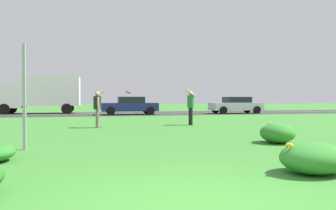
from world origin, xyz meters
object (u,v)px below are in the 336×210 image
(sign_post_near_path, at_px, (24,97))
(car_silver_leftmost, at_px, (236,105))
(car_navy_center_left, at_px, (130,106))
(person_thrower_dark_shirt, at_px, (97,106))
(frisbee_red, at_px, (128,92))
(box_truck_white, at_px, (41,93))
(person_catcher_green_shirt, at_px, (191,105))

(sign_post_near_path, xyz_separation_m, car_silver_leftmost, (13.71, 16.66, -0.60))
(sign_post_near_path, bearing_deg, car_silver_leftmost, 50.56)
(car_navy_center_left, bearing_deg, sign_post_near_path, -104.76)
(person_thrower_dark_shirt, height_order, frisbee_red, person_thrower_dark_shirt)
(car_silver_leftmost, distance_m, box_truck_white, 16.99)
(person_catcher_green_shirt, distance_m, car_silver_leftmost, 12.97)
(person_catcher_green_shirt, height_order, frisbee_red, person_catcher_green_shirt)
(person_thrower_dark_shirt, xyz_separation_m, frisbee_red, (1.35, -0.04, 0.61))
(person_thrower_dark_shirt, bearing_deg, car_navy_center_left, 76.76)
(sign_post_near_path, height_order, frisbee_red, sign_post_near_path)
(frisbee_red, distance_m, box_truck_white, 15.62)
(box_truck_white, bearing_deg, frisbee_red, -67.16)
(frisbee_red, bearing_deg, person_catcher_green_shirt, 7.97)
(car_navy_center_left, relative_size, box_truck_white, 0.67)
(person_catcher_green_shirt, distance_m, frisbee_red, 3.17)
(person_thrower_dark_shirt, distance_m, car_navy_center_left, 11.30)
(person_catcher_green_shirt, bearing_deg, frisbee_red, -172.03)
(person_catcher_green_shirt, relative_size, frisbee_red, 7.25)
(person_thrower_dark_shirt, height_order, box_truck_white, box_truck_white)
(car_silver_leftmost, bearing_deg, frisbee_red, -133.72)
(person_catcher_green_shirt, xyz_separation_m, frisbee_red, (-3.09, -0.43, 0.57))
(frisbee_red, xyz_separation_m, car_navy_center_left, (1.24, 11.04, -0.83))
(person_thrower_dark_shirt, relative_size, car_navy_center_left, 0.38)
(car_silver_leftmost, bearing_deg, sign_post_near_path, -129.44)
(person_thrower_dark_shirt, relative_size, box_truck_white, 0.25)
(car_navy_center_left, distance_m, box_truck_white, 8.10)
(sign_post_near_path, relative_size, car_silver_leftmost, 0.59)
(sign_post_near_path, xyz_separation_m, car_navy_center_left, (4.39, 16.66, -0.60))
(box_truck_white, bearing_deg, sign_post_near_path, -81.74)
(box_truck_white, bearing_deg, car_navy_center_left, -24.70)
(sign_post_near_path, xyz_separation_m, box_truck_white, (-2.91, 20.02, 0.47))
(car_navy_center_left, bearing_deg, frisbee_red, -96.40)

